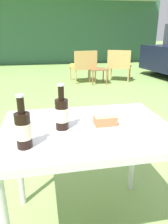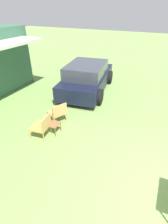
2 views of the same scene
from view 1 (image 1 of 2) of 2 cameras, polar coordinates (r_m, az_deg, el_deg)
name	(u,v)px [view 1 (image 1 of 2)]	position (r m, az deg, el deg)	size (l,w,h in m)	color
cabin_building	(42,26)	(10.95, -10.96, 21.28)	(9.56, 4.95, 2.98)	#38664C
wicker_chair_cushioned	(83,65)	(5.66, -0.18, 12.19)	(0.65, 0.63, 0.80)	tan
wicker_chair_plain	(119,64)	(5.89, 9.23, 12.30)	(0.76, 0.75, 0.80)	tan
garden_side_table	(98,71)	(5.50, 3.76, 10.68)	(0.40, 0.37, 0.37)	brown
patio_table	(87,139)	(1.24, 0.88, -6.95)	(0.93, 0.68, 0.73)	silver
cake_on_plate	(103,122)	(1.20, 4.95, -2.57)	(0.23, 0.23, 0.08)	silver
cola_bottle_near	(62,113)	(1.15, -5.84, -0.25)	(0.07, 0.07, 0.25)	black
cola_bottle_far	(23,129)	(1.00, -15.60, -4.26)	(0.07, 0.07, 0.25)	black
fork	(91,126)	(1.21, 1.92, -3.70)	(0.17, 0.02, 0.01)	silver
loose_bottle_cap	(100,124)	(1.23, 4.10, -3.09)	(0.03, 0.03, 0.01)	silver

